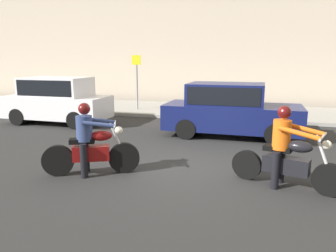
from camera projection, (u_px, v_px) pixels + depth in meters
name	position (u px, v px, depth m)	size (l,w,h in m)	color
ground_plane	(182.00, 164.00, 7.75)	(80.00, 80.00, 0.00)	#272727
sidewalk_slab	(222.00, 111.00, 15.26)	(40.00, 4.40, 0.14)	#99968E
motorcycle_with_rider_denim_blue	(90.00, 145.00, 6.92)	(1.94, 1.03, 1.57)	black
motorcycle_with_rider_orange_stripe	(286.00, 155.00, 6.22)	(2.11, 0.90, 1.60)	black
parked_sedan_navy	(230.00, 109.00, 10.42)	(4.31, 1.82, 1.72)	#11194C
parked_hatchback_white	(57.00, 100.00, 12.56)	(4.04, 1.76, 1.80)	silver
street_sign_post	(137.00, 76.00, 15.23)	(0.44, 0.08, 2.56)	gray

